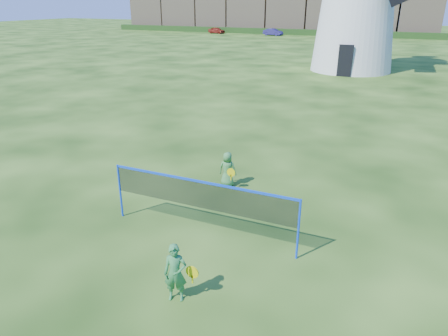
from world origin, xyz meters
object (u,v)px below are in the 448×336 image
at_px(car_right, 273,32).
at_px(badminton_net, 201,196).
at_px(car_left, 217,30).
at_px(player_boy, 228,169).
at_px(player_girl, 176,273).

bearing_deg(car_right, badminton_net, -149.94).
bearing_deg(car_left, badminton_net, -140.95).
bearing_deg(player_boy, badminton_net, 93.80).
relative_size(badminton_net, player_girl, 4.00).
distance_m(badminton_net, player_boy, 3.19).
xyz_separation_m(player_boy, car_left, (-29.05, 61.09, -0.01)).
bearing_deg(player_girl, player_boy, 82.57).
xyz_separation_m(badminton_net, player_girl, (0.65, -2.37, -0.51)).
distance_m(player_girl, player_boy, 5.59).
distance_m(player_boy, car_left, 67.65).
bearing_deg(car_right, car_left, 102.72).
distance_m(badminton_net, car_right, 66.61).
relative_size(player_boy, car_right, 0.33).
distance_m(badminton_net, player_girl, 2.51).
xyz_separation_m(player_girl, car_right, (-19.27, 66.32, -0.05)).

